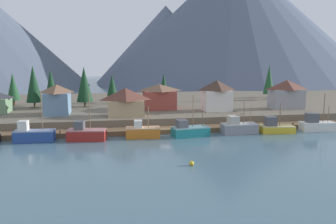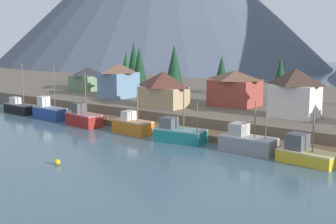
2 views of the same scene
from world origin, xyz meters
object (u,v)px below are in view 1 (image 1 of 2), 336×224
(fishing_boat_red, at_px, (86,134))
(conifer_centre, at_px, (13,87))
(conifer_far_left, at_px, (84,84))
(house_tan, at_px, (126,102))
(fishing_boat_orange, at_px, (142,132))
(conifer_mid_right, at_px, (112,85))
(fishing_boat_teal, at_px, (189,130))
(fishing_boat_grey, at_px, (238,127))
(house_grey, at_px, (286,94))
(fishing_boat_white, at_px, (316,125))
(house_white, at_px, (217,95))
(house_blue, at_px, (57,99))
(fishing_boat_blue, at_px, (33,135))
(conifer_near_left, at_px, (51,86))
(channel_buoy, at_px, (192,163))
(conifer_back_right, at_px, (269,79))
(house_red, at_px, (159,96))
(conifer_mid_left, at_px, (269,82))
(conifer_back_left, at_px, (164,85))
(conifer_near_right, at_px, (33,84))

(fishing_boat_red, xyz_separation_m, conifer_centre, (-20.58, 32.90, 6.32))
(conifer_far_left, bearing_deg, house_tan, -58.73)
(fishing_boat_orange, relative_size, conifer_mid_right, 0.83)
(fishing_boat_teal, bearing_deg, fishing_boat_grey, -5.35)
(conifer_far_left, bearing_deg, house_grey, -13.41)
(fishing_boat_white, height_order, house_white, house_white)
(fishing_boat_white, relative_size, house_blue, 1.12)
(house_white, bearing_deg, fishing_boat_blue, -159.66)
(conifer_near_left, bearing_deg, fishing_boat_orange, -50.86)
(house_grey, relative_size, conifer_far_left, 0.80)
(fishing_boat_white, height_order, conifer_near_left, conifer_near_left)
(fishing_boat_blue, xyz_separation_m, channel_buoy, (25.09, -18.66, -0.97))
(fishing_boat_blue, height_order, conifer_centre, conifer_centre)
(conifer_near_left, height_order, conifer_far_left, conifer_far_left)
(house_white, bearing_deg, conifer_back_right, 39.03)
(fishing_boat_grey, height_order, house_red, house_red)
(conifer_near_left, distance_m, conifer_mid_left, 66.44)
(conifer_mid_left, bearing_deg, fishing_boat_orange, -139.26)
(house_red, bearing_deg, house_white, -21.39)
(house_tan, height_order, conifer_far_left, conifer_far_left)
(conifer_near_left, bearing_deg, house_blue, -74.35)
(fishing_boat_blue, height_order, house_blue, fishing_boat_blue)
(fishing_boat_grey, xyz_separation_m, conifer_back_left, (-10.08, 31.85, 6.28))
(fishing_boat_teal, height_order, conifer_near_left, conifer_near_left)
(house_grey, height_order, house_tan, house_grey)
(fishing_boat_white, xyz_separation_m, conifer_centre, (-67.84, 32.66, 6.29))
(fishing_boat_grey, height_order, conifer_mid_right, conifer_mid_right)
(fishing_boat_white, bearing_deg, house_red, 151.25)
(fishing_boat_grey, distance_m, fishing_boat_white, 17.23)
(conifer_far_left, relative_size, channel_buoy, 14.92)
(conifer_near_left, relative_size, channel_buoy, 14.26)
(fishing_boat_orange, distance_m, conifer_centre, 45.50)
(house_blue, relative_size, conifer_centre, 0.82)
(fishing_boat_blue, xyz_separation_m, conifer_near_right, (-5.16, 28.37, 7.24))
(house_red, bearing_deg, conifer_back_right, 20.00)
(fishing_boat_blue, relative_size, fishing_boat_grey, 1.31)
(fishing_boat_white, distance_m, house_red, 36.68)
(fishing_boat_blue, height_order, fishing_boat_teal, fishing_boat_blue)
(house_blue, height_order, conifer_centre, conifer_centre)
(fishing_boat_white, bearing_deg, fishing_boat_teal, -174.51)
(fishing_boat_white, distance_m, conifer_centre, 75.55)
(conifer_back_left, xyz_separation_m, channel_buoy, (-4.28, -50.44, -7.24))
(fishing_boat_grey, bearing_deg, conifer_mid_left, 56.15)
(conifer_mid_right, distance_m, conifer_back_right, 47.05)
(conifer_mid_left, bearing_deg, conifer_near_left, -168.11)
(conifer_mid_right, distance_m, conifer_far_left, 10.28)
(house_blue, bearing_deg, fishing_boat_orange, -41.52)
(fishing_boat_orange, distance_m, conifer_back_right, 53.85)
(fishing_boat_white, xyz_separation_m, conifer_far_left, (-49.00, 27.05, 7.12))
(fishing_boat_blue, bearing_deg, house_white, 23.75)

